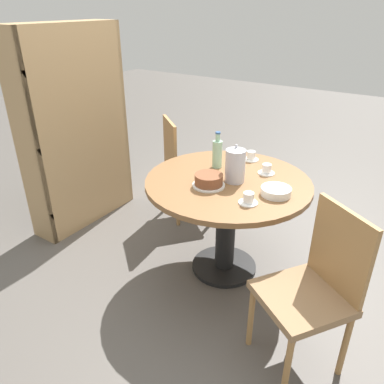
{
  "coord_description": "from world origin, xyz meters",
  "views": [
    {
      "loc": [
        -2.06,
        -1.08,
        1.83
      ],
      "look_at": [
        0.0,
        0.3,
        0.57
      ],
      "focal_mm": 35.0,
      "sensor_mm": 36.0,
      "label": 1
    }
  ],
  "objects": [
    {
      "name": "bookshelf",
      "position": [
        -0.03,
        1.46,
        0.82
      ],
      "size": [
        0.98,
        0.28,
        1.7
      ],
      "rotation": [
        0.0,
        0.0,
        3.14
      ],
      "color": "tan",
      "rests_on": "ground_plane"
    },
    {
      "name": "chair_a",
      "position": [
        0.52,
        0.72,
        0.5
      ],
      "size": [
        0.59,
        0.59,
        0.93
      ],
      "rotation": [
        0.0,
        0.0,
        0.88
      ],
      "color": "#A87A47",
      "rests_on": "ground_plane"
    },
    {
      "name": "cup_a",
      "position": [
        0.41,
        0.03,
        0.78
      ],
      "size": [
        0.12,
        0.12,
        0.07
      ],
      "color": "white",
      "rests_on": "dining_table"
    },
    {
      "name": "cup_b",
      "position": [
        0.24,
        -0.17,
        0.78
      ],
      "size": [
        0.12,
        0.12,
        0.07
      ],
      "color": "white",
      "rests_on": "dining_table"
    },
    {
      "name": "ground_plane",
      "position": [
        0.0,
        0.0,
        0.0
      ],
      "size": [
        14.0,
        14.0,
        0.0
      ],
      "primitive_type": "plane",
      "color": "#56514C"
    },
    {
      "name": "dining_table",
      "position": [
        0.0,
        0.0,
        0.58
      ],
      "size": [
        1.14,
        1.14,
        0.75
      ],
      "color": "black",
      "rests_on": "ground_plane"
    },
    {
      "name": "chair_b",
      "position": [
        -0.45,
        -0.76,
        0.5
      ],
      "size": [
        0.58,
        0.58,
        0.93
      ],
      "rotation": [
        0.0,
        0.0,
        4.11
      ],
      "color": "#A87A47",
      "rests_on": "ground_plane"
    },
    {
      "name": "cake_main",
      "position": [
        -0.15,
        0.06,
        0.79
      ],
      "size": [
        0.22,
        0.22,
        0.08
      ],
      "color": "white",
      "rests_on": "dining_table"
    },
    {
      "name": "plate_stack",
      "position": [
        -0.03,
        -0.36,
        0.77
      ],
      "size": [
        0.19,
        0.19,
        0.05
      ],
      "color": "white",
      "rests_on": "dining_table"
    },
    {
      "name": "cup_c",
      "position": [
        -0.23,
        -0.26,
        0.78
      ],
      "size": [
        0.12,
        0.12,
        0.07
      ],
      "color": "white",
      "rests_on": "dining_table"
    },
    {
      "name": "coffee_pot",
      "position": [
        0.01,
        -0.04,
        0.87
      ],
      "size": [
        0.13,
        0.13,
        0.26
      ],
      "color": "silver",
      "rests_on": "dining_table"
    },
    {
      "name": "water_bottle",
      "position": [
        0.15,
        0.18,
        0.86
      ],
      "size": [
        0.07,
        0.07,
        0.27
      ],
      "color": "#99C6A3",
      "rests_on": "dining_table"
    }
  ]
}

